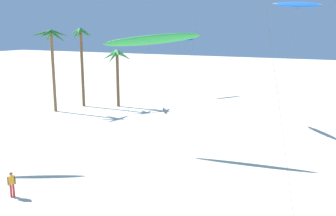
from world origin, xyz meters
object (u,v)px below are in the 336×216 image
palm_tree_2 (117,60)px  palm_tree_0 (51,45)px  person_foreground_walker (12,183)px  flying_kite_5 (297,4)px  flying_kite_6 (150,40)px  palm_tree_1 (81,45)px  flying_kite_3 (178,38)px

palm_tree_2 → palm_tree_0: bearing=-130.0°
person_foreground_walker → flying_kite_5: bearing=74.4°
flying_kite_6 → palm_tree_1: bearing=144.6°
palm_tree_1 → flying_kite_6: (17.99, -12.78, 1.15)m
palm_tree_1 → palm_tree_2: 5.32m
flying_kite_6 → flying_kite_5: bearing=73.4°
palm_tree_2 → flying_kite_3: bearing=79.1°
palm_tree_1 → flying_kite_5: 29.45m
palm_tree_2 → person_foreground_walker: (10.57, -27.49, -5.49)m
palm_tree_2 → flying_kite_5: (21.34, 11.17, 7.36)m
flying_kite_3 → flying_kite_6: size_ratio=0.93×
flying_kite_6 → person_foreground_walker: bearing=-103.3°
palm_tree_1 → flying_kite_3: bearing=65.7°
palm_tree_0 → palm_tree_2: bearing=50.0°
palm_tree_2 → flying_kite_3: flying_kite_3 is taller
flying_kite_5 → flying_kite_3: bearing=172.7°
palm_tree_1 → flying_kite_5: bearing=27.2°
flying_kite_5 → palm_tree_2: bearing=-152.4°
palm_tree_0 → flying_kite_6: flying_kite_6 is taller
palm_tree_2 → flying_kite_6: flying_kite_6 is taller
flying_kite_5 → flying_kite_6: 27.48m
flying_kite_3 → flying_kite_6: bearing=-69.0°
palm_tree_0 → palm_tree_1: palm_tree_1 is taller
palm_tree_0 → palm_tree_2: palm_tree_0 is taller
flying_kite_3 → person_foreground_walker: flying_kite_3 is taller
palm_tree_0 → flying_kite_5: 32.57m
palm_tree_0 → flying_kite_5: flying_kite_5 is taller
flying_kite_5 → person_foreground_walker: 42.14m
palm_tree_0 → flying_kite_6: bearing=-23.6°
flying_kite_3 → flying_kite_5: flying_kite_5 is taller
flying_kite_6 → person_foreground_walker: (-2.99, -12.64, -8.73)m
flying_kite_6 → flying_kite_3: bearing=111.0°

